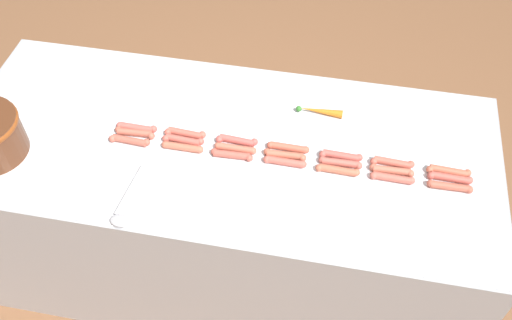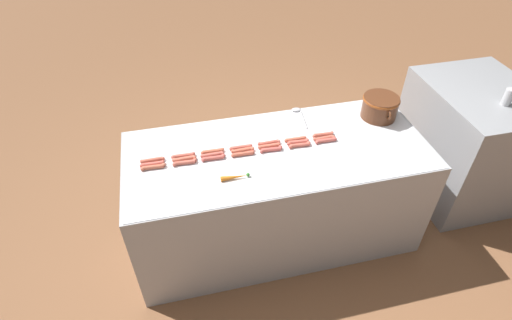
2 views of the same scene
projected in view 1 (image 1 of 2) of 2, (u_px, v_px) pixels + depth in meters
name	position (u px, v px, depth m)	size (l,w,h in m)	color
ground_plane	(231.00, 259.00, 2.75)	(20.00, 20.00, 0.00)	brown
griddle_counter	(228.00, 209.00, 2.42)	(0.87, 2.04, 0.85)	#ADAFB5
hot_dog_0	(450.00, 187.00, 1.95)	(0.03, 0.16, 0.03)	#C35C47
hot_dog_1	(392.00, 178.00, 1.97)	(0.03, 0.16, 0.03)	#C96050
hot_dog_2	(338.00, 170.00, 2.00)	(0.03, 0.16, 0.03)	#CB654A
hot_dog_3	(285.00, 162.00, 2.02)	(0.03, 0.16, 0.03)	#CD5F50
hot_dog_4	(232.00, 155.00, 2.04)	(0.03, 0.16, 0.03)	#C6594A
hot_dog_5	(182.00, 147.00, 2.07)	(0.03, 0.16, 0.03)	#CC664C
hot_dog_6	(129.00, 140.00, 2.09)	(0.03, 0.16, 0.03)	#BF5D4A
hot_dog_7	(450.00, 178.00, 1.97)	(0.03, 0.16, 0.03)	#CB5A4D
hot_dog_8	(392.00, 170.00, 1.99)	(0.03, 0.16, 0.03)	#C8674F
hot_dog_9	(340.00, 163.00, 2.02)	(0.03, 0.16, 0.03)	#C45E50
hot_dog_10	(285.00, 155.00, 2.04)	(0.03, 0.16, 0.03)	#C8634A
hot_dog_11	(235.00, 148.00, 2.06)	(0.03, 0.16, 0.03)	#CD664F
hot_dog_12	(183.00, 140.00, 2.09)	(0.04, 0.16, 0.03)	#C95C4E
hot_dog_13	(135.00, 133.00, 2.11)	(0.03, 0.16, 0.03)	#C2614D
hot_dog_14	(449.00, 171.00, 1.99)	(0.03, 0.16, 0.03)	#C46249
hot_dog_15	(392.00, 162.00, 2.02)	(0.03, 0.16, 0.03)	#C85E4D
hot_dog_16	(341.00, 156.00, 2.04)	(0.03, 0.16, 0.03)	#C85A4F
hot_dog_17	(288.00, 147.00, 2.06)	(0.03, 0.16, 0.03)	#CC5F48
hot_dog_18	(237.00, 140.00, 2.09)	(0.04, 0.16, 0.03)	#CC5951
hot_dog_19	(185.00, 133.00, 2.11)	(0.04, 0.16, 0.03)	#C95D4C
hot_dog_20	(137.00, 127.00, 2.13)	(0.03, 0.16, 0.03)	#CA5B50
serving_spoon	(123.00, 210.00, 1.89)	(0.27, 0.08, 0.02)	#B7B7BC
carrot	(319.00, 111.00, 2.18)	(0.04, 0.18, 0.03)	orange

